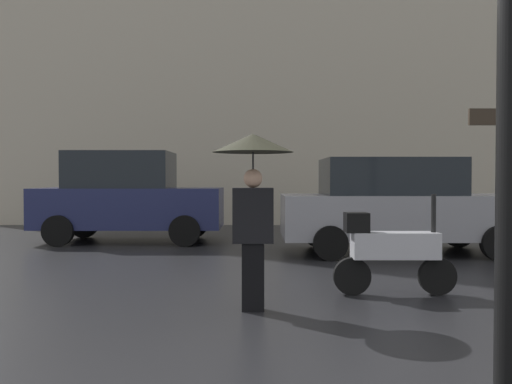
# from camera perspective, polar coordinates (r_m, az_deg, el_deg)

# --- Properties ---
(pedestrian_with_umbrella) EXTENTS (0.87, 0.87, 1.90)m
(pedestrian_with_umbrella) POSITION_cam_1_polar(r_m,az_deg,el_deg) (5.71, -0.42, 1.82)
(pedestrian_with_umbrella) COLOR black
(pedestrian_with_umbrella) RESTS_ON ground
(parked_scooter) EXTENTS (1.50, 0.32, 1.23)m
(parked_scooter) POSITION_cam_1_polar(r_m,az_deg,el_deg) (6.75, 14.13, -5.97)
(parked_scooter) COLOR black
(parked_scooter) RESTS_ON ground
(parked_car_left) EXTENTS (4.11, 1.90, 2.04)m
(parked_car_left) POSITION_cam_1_polar(r_m,az_deg,el_deg) (12.41, -13.62, -0.50)
(parked_car_left) COLOR #1E234C
(parked_car_left) RESTS_ON ground
(parked_car_right) EXTENTS (4.51, 2.04, 1.81)m
(parked_car_right) POSITION_cam_1_polar(r_m,az_deg,el_deg) (10.54, 14.73, -1.37)
(parked_car_right) COLOR gray
(parked_car_right) RESTS_ON ground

